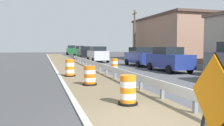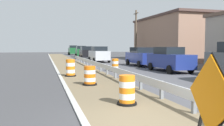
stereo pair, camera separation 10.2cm
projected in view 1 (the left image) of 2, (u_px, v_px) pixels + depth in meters
name	position (u px, v px, depth m)	size (l,w,h in m)	color
ground_plane	(138.00, 124.00, 6.15)	(160.00, 160.00, 0.00)	#3D3D3F
median_dirt_strip	(155.00, 122.00, 6.28)	(3.37, 120.00, 0.01)	#706047
warning_sign_diamond	(214.00, 100.00, 4.27)	(0.23, 1.54, 1.91)	black
traffic_barrel_nearest	(128.00, 91.00, 8.14)	(0.68, 0.68, 1.02)	orange
traffic_barrel_close	(90.00, 77.00, 12.27)	(0.74, 0.74, 0.99)	orange
traffic_barrel_mid	(70.00, 69.00, 15.88)	(0.74, 0.74, 1.14)	orange
traffic_barrel_far	(114.00, 66.00, 19.03)	(0.64, 0.64, 1.02)	orange
car_lead_near_lane	(71.00, 50.00, 56.07)	(2.10, 4.60, 2.25)	#195128
car_lead_far_lane	(85.00, 53.00, 37.54)	(2.07, 4.36, 2.03)	black
car_mid_far_lane	(169.00, 59.00, 18.90)	(2.12, 4.57, 1.96)	navy
car_trailing_far_lane	(79.00, 52.00, 44.50)	(2.13, 4.09, 2.12)	#195128
car_distant_a	(141.00, 57.00, 24.36)	(2.20, 4.71, 1.92)	navy
car_distant_b	(98.00, 54.00, 30.38)	(2.14, 4.35, 2.00)	silver
car_distant_c	(90.00, 51.00, 51.47)	(2.26, 4.46, 2.01)	black
roadside_shop_far	(174.00, 39.00, 34.26)	(7.84, 14.19, 6.24)	#93705B
utility_pole_mid	(135.00, 34.00, 35.54)	(0.24, 1.80, 7.40)	brown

